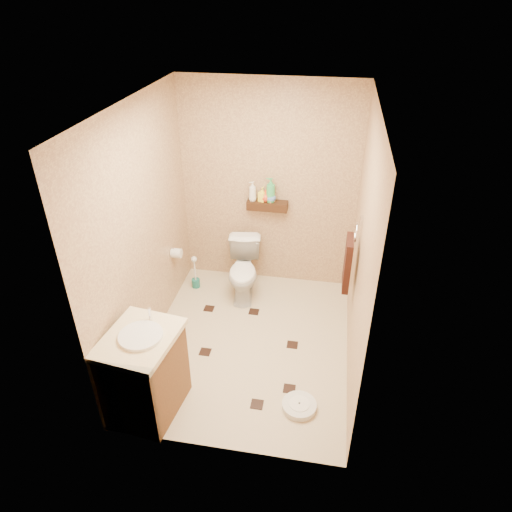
# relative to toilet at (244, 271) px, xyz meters

# --- Properties ---
(ground) EXTENTS (2.50, 2.50, 0.00)m
(ground) POSITION_rel_toilet_xyz_m (0.22, -0.83, -0.33)
(ground) COLOR #C9B593
(ground) RESTS_ON ground
(wall_back) EXTENTS (2.00, 0.04, 2.40)m
(wall_back) POSITION_rel_toilet_xyz_m (0.22, 0.42, 0.87)
(wall_back) COLOR tan
(wall_back) RESTS_ON ground
(wall_front) EXTENTS (2.00, 0.04, 2.40)m
(wall_front) POSITION_rel_toilet_xyz_m (0.22, -2.08, 0.87)
(wall_front) COLOR tan
(wall_front) RESTS_ON ground
(wall_left) EXTENTS (0.04, 2.50, 2.40)m
(wall_left) POSITION_rel_toilet_xyz_m (-0.78, -0.83, 0.87)
(wall_left) COLOR tan
(wall_left) RESTS_ON ground
(wall_right) EXTENTS (0.04, 2.50, 2.40)m
(wall_right) POSITION_rel_toilet_xyz_m (1.22, -0.83, 0.87)
(wall_right) COLOR tan
(wall_right) RESTS_ON ground
(ceiling) EXTENTS (2.00, 2.50, 0.02)m
(ceiling) POSITION_rel_toilet_xyz_m (0.22, -0.83, 2.07)
(ceiling) COLOR silver
(ceiling) RESTS_ON wall_back
(wall_shelf) EXTENTS (0.46, 0.14, 0.10)m
(wall_shelf) POSITION_rel_toilet_xyz_m (0.22, 0.34, 0.69)
(wall_shelf) COLOR #33160E
(wall_shelf) RESTS_ON wall_back
(floor_accents) EXTENTS (1.14, 1.39, 0.01)m
(floor_accents) POSITION_rel_toilet_xyz_m (0.24, -0.91, -0.33)
(floor_accents) COLOR black
(floor_accents) RESTS_ON ground
(toilet) EXTENTS (0.46, 0.70, 0.66)m
(toilet) POSITION_rel_toilet_xyz_m (0.00, 0.00, 0.00)
(toilet) COLOR white
(toilet) RESTS_ON ground
(vanity) EXTENTS (0.63, 0.73, 0.93)m
(vanity) POSITION_rel_toilet_xyz_m (-0.48, -1.78, 0.08)
(vanity) COLOR brown
(vanity) RESTS_ON ground
(bathroom_scale) EXTENTS (0.34, 0.34, 0.06)m
(bathroom_scale) POSITION_rel_toilet_xyz_m (0.80, -1.58, -0.30)
(bathroom_scale) COLOR silver
(bathroom_scale) RESTS_ON ground
(toilet_brush) EXTENTS (0.10, 0.10, 0.43)m
(toilet_brush) POSITION_rel_toilet_xyz_m (-0.60, 0.04, -0.18)
(toilet_brush) COLOR #1A6961
(toilet_brush) RESTS_ON ground
(towel_ring) EXTENTS (0.12, 0.30, 0.76)m
(towel_ring) POSITION_rel_toilet_xyz_m (1.13, -0.58, 0.61)
(towel_ring) COLOR silver
(towel_ring) RESTS_ON wall_right
(toilet_paper) EXTENTS (0.12, 0.11, 0.12)m
(toilet_paper) POSITION_rel_toilet_xyz_m (-0.73, -0.18, 0.27)
(toilet_paper) COLOR silver
(toilet_paper) RESTS_ON wall_left
(bottle_a) EXTENTS (0.12, 0.12, 0.23)m
(bottle_a) POSITION_rel_toilet_xyz_m (0.05, 0.34, 0.85)
(bottle_a) COLOR silver
(bottle_a) RESTS_ON wall_shelf
(bottle_b) EXTENTS (0.09, 0.10, 0.16)m
(bottle_b) POSITION_rel_toilet_xyz_m (0.16, 0.34, 0.82)
(bottle_b) COLOR yellow
(bottle_b) RESTS_ON wall_shelf
(bottle_c) EXTENTS (0.13, 0.13, 0.14)m
(bottle_c) POSITION_rel_toilet_xyz_m (0.20, 0.34, 0.81)
(bottle_c) COLOR red
(bottle_c) RESTS_ON wall_shelf
(bottle_d) EXTENTS (0.13, 0.13, 0.28)m
(bottle_d) POSITION_rel_toilet_xyz_m (0.25, 0.34, 0.88)
(bottle_d) COLOR #36A358
(bottle_d) RESTS_ON wall_shelf
(bottle_e) EXTENTS (0.10, 0.10, 0.16)m
(bottle_e) POSITION_rel_toilet_xyz_m (0.25, 0.34, 0.82)
(bottle_e) COLOR #E2864B
(bottle_e) RESTS_ON wall_shelf
(bottle_f) EXTENTS (0.16, 0.16, 0.15)m
(bottle_f) POSITION_rel_toilet_xyz_m (0.25, 0.34, 0.81)
(bottle_f) COLOR #5381D0
(bottle_f) RESTS_ON wall_shelf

